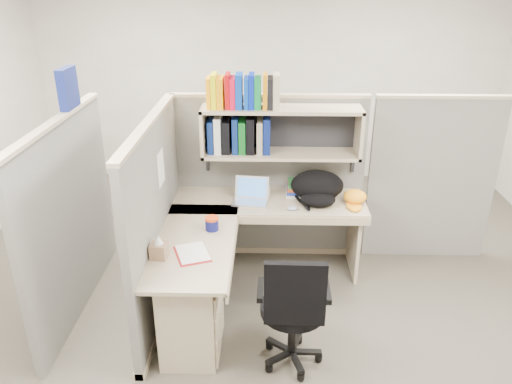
{
  "coord_description": "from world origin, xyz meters",
  "views": [
    {
      "loc": [
        -0.01,
        -3.54,
        2.63
      ],
      "look_at": [
        -0.11,
        0.25,
        0.95
      ],
      "focal_mm": 35.0,
      "sensor_mm": 36.0,
      "label": 1
    }
  ],
  "objects_px": {
    "desk": "(216,280)",
    "backpack": "(318,188)",
    "laptop": "(250,192)",
    "task_chair": "(293,327)",
    "snack_canister": "(212,223)"
  },
  "relations": [
    {
      "from": "desk",
      "to": "backpack",
      "type": "xyz_separation_m",
      "value": [
        0.84,
        0.82,
        0.43
      ]
    },
    {
      "from": "laptop",
      "to": "task_chair",
      "type": "height_order",
      "value": "task_chair"
    },
    {
      "from": "desk",
      "to": "backpack",
      "type": "relative_size",
      "value": 3.68
    },
    {
      "from": "desk",
      "to": "laptop",
      "type": "distance_m",
      "value": 0.93
    },
    {
      "from": "backpack",
      "to": "snack_canister",
      "type": "bearing_deg",
      "value": -151.87
    },
    {
      "from": "laptop",
      "to": "snack_canister",
      "type": "relative_size",
      "value": 2.71
    },
    {
      "from": "backpack",
      "to": "task_chair",
      "type": "bearing_deg",
      "value": -104.91
    },
    {
      "from": "snack_canister",
      "to": "task_chair",
      "type": "distance_m",
      "value": 1.05
    },
    {
      "from": "laptop",
      "to": "backpack",
      "type": "distance_m",
      "value": 0.6
    },
    {
      "from": "laptop",
      "to": "snack_canister",
      "type": "xyz_separation_m",
      "value": [
        -0.29,
        -0.52,
        -0.05
      ]
    },
    {
      "from": "laptop",
      "to": "snack_canister",
      "type": "bearing_deg",
      "value": -112.07
    },
    {
      "from": "laptop",
      "to": "backpack",
      "type": "relative_size",
      "value": 0.64
    },
    {
      "from": "snack_canister",
      "to": "backpack",
      "type": "bearing_deg",
      "value": 31.34
    },
    {
      "from": "task_chair",
      "to": "desk",
      "type": "bearing_deg",
      "value": 143.72
    },
    {
      "from": "task_chair",
      "to": "snack_canister",
      "type": "bearing_deg",
      "value": 131.65
    }
  ]
}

